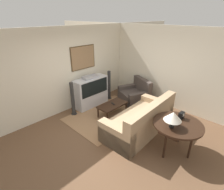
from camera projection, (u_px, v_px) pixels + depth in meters
name	position (u px, v px, depth m)	size (l,w,h in m)	color
ground_plane	(112.00, 135.00, 4.75)	(12.00, 12.00, 0.00)	brown
wall_back	(64.00, 71.00, 5.54)	(12.00, 0.10, 2.70)	beige
wall_right	(166.00, 68.00, 5.90)	(0.06, 12.00, 2.70)	beige
area_rug	(108.00, 115.00, 5.69)	(2.49, 1.79, 0.01)	#99704C
tv	(91.00, 92.00, 6.12)	(1.22, 0.46, 1.12)	silver
couch	(141.00, 121.00, 4.78)	(2.22, 1.09, 0.97)	tan
armchair	(135.00, 95.00, 6.45)	(1.18, 1.24, 0.87)	#473D38
coffee_table	(112.00, 106.00, 5.57)	(0.97, 0.51, 0.39)	black
console_table	(178.00, 126.00, 3.94)	(1.11, 1.11, 0.76)	black
table_lamp	(173.00, 116.00, 3.69)	(0.38, 0.38, 0.37)	black
mantel_clock	(181.00, 115.00, 4.08)	(0.16, 0.10, 0.16)	black
remote	(113.00, 104.00, 5.57)	(0.09, 0.17, 0.02)	black
speaker_tower_left	(73.00, 100.00, 5.54)	(0.19, 0.19, 1.11)	black
speaker_tower_right	(109.00, 86.00, 6.60)	(0.19, 0.19, 1.11)	black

